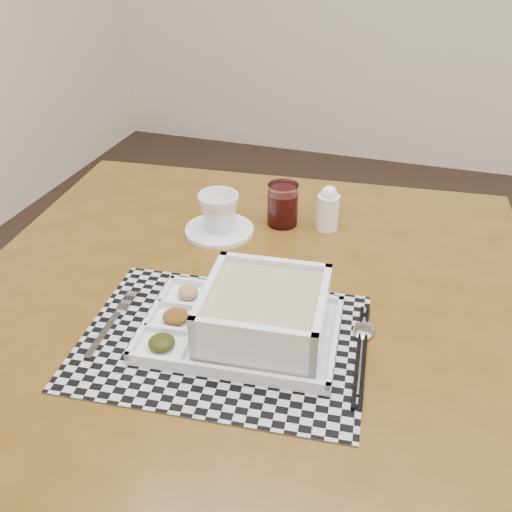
{
  "coord_description": "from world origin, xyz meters",
  "views": [
    {
      "loc": [
        -0.49,
        -0.97,
        1.42
      ],
      "look_at": [
        -0.74,
        -0.17,
        0.9
      ],
      "focal_mm": 40.0,
      "sensor_mm": 36.0,
      "label": 1
    }
  ],
  "objects_px": {
    "dining_table": "(246,330)",
    "creamer_bottle": "(328,209)",
    "serving_tray": "(257,319)",
    "cup": "(219,212)",
    "juice_glass": "(283,206)"
  },
  "relations": [
    {
      "from": "dining_table",
      "to": "serving_tray",
      "type": "relative_size",
      "value": 3.43
    },
    {
      "from": "serving_tray",
      "to": "creamer_bottle",
      "type": "relative_size",
      "value": 3.32
    },
    {
      "from": "dining_table",
      "to": "creamer_bottle",
      "type": "xyz_separation_m",
      "value": [
        0.09,
        0.29,
        0.13
      ]
    },
    {
      "from": "serving_tray",
      "to": "cup",
      "type": "height_order",
      "value": "serving_tray"
    },
    {
      "from": "dining_table",
      "to": "juice_glass",
      "type": "xyz_separation_m",
      "value": [
        -0.01,
        0.28,
        0.13
      ]
    },
    {
      "from": "serving_tray",
      "to": "juice_glass",
      "type": "xyz_separation_m",
      "value": [
        -0.07,
        0.39,
        0.0
      ]
    },
    {
      "from": "creamer_bottle",
      "to": "dining_table",
      "type": "bearing_deg",
      "value": -107.09
    },
    {
      "from": "juice_glass",
      "to": "creamer_bottle",
      "type": "distance_m",
      "value": 0.1
    },
    {
      "from": "dining_table",
      "to": "serving_tray",
      "type": "bearing_deg",
      "value": -61.78
    },
    {
      "from": "serving_tray",
      "to": "creamer_bottle",
      "type": "xyz_separation_m",
      "value": [
        0.03,
        0.4,
        0.01
      ]
    },
    {
      "from": "serving_tray",
      "to": "cup",
      "type": "bearing_deg",
      "value": 120.89
    },
    {
      "from": "serving_tray",
      "to": "dining_table",
      "type": "bearing_deg",
      "value": 118.22
    },
    {
      "from": "dining_table",
      "to": "creamer_bottle",
      "type": "height_order",
      "value": "creamer_bottle"
    },
    {
      "from": "serving_tray",
      "to": "juice_glass",
      "type": "height_order",
      "value": "serving_tray"
    },
    {
      "from": "cup",
      "to": "creamer_bottle",
      "type": "xyz_separation_m",
      "value": [
        0.22,
        0.09,
        -0.0
      ]
    }
  ]
}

